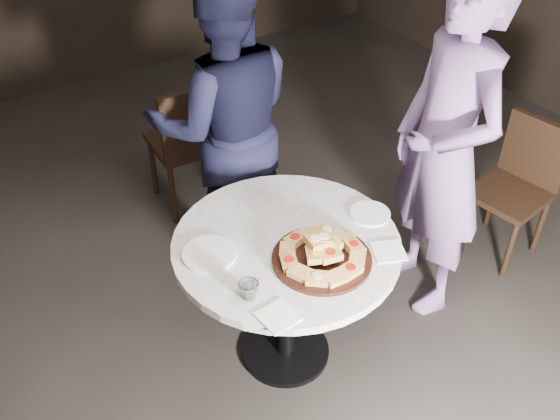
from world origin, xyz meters
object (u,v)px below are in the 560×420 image
at_px(table, 286,264).
at_px(chair_right, 519,180).
at_px(focaccia_pile, 322,252).
at_px(chair_far, 190,139).
at_px(serving_board, 322,259).
at_px(diner_navy, 225,125).
at_px(water_glass, 249,290).
at_px(diner_teal, 445,152).

relative_size(table, chair_right, 1.54).
relative_size(focaccia_pile, chair_far, 0.42).
relative_size(serving_board, chair_right, 0.51).
height_order(table, diner_navy, diner_navy).
distance_m(water_glass, chair_right, 1.84).
xyz_separation_m(chair_far, chair_right, (1.36, -1.27, -0.04)).
distance_m(serving_board, water_glass, 0.35).
bearing_deg(serving_board, water_glass, -177.04).
bearing_deg(chair_right, chair_far, -142.43).
distance_m(table, diner_teal, 0.90).
distance_m(serving_board, focaccia_pile, 0.04).
bearing_deg(chair_right, water_glass, -93.08).
height_order(diner_navy, diner_teal, diner_teal).
height_order(serving_board, chair_far, chair_far).
bearing_deg(serving_board, diner_navy, 84.09).
xyz_separation_m(table, diner_teal, (0.85, -0.01, 0.28)).
xyz_separation_m(chair_far, diner_navy, (0.01, -0.46, 0.32)).
height_order(water_glass, diner_navy, diner_navy).
bearing_deg(diner_navy, diner_teal, 150.58).
xyz_separation_m(water_glass, diner_teal, (1.14, 0.19, 0.11)).
height_order(table, focaccia_pile, focaccia_pile).
xyz_separation_m(serving_board, chair_far, (0.10, 1.45, -0.23)).
xyz_separation_m(focaccia_pile, chair_right, (1.46, 0.18, -0.31)).
height_order(serving_board, chair_right, chair_right).
distance_m(water_glass, diner_navy, 1.11).
xyz_separation_m(serving_board, diner_navy, (0.10, 0.99, 0.09)).
bearing_deg(table, focaccia_pile, -72.65).
relative_size(serving_board, focaccia_pile, 1.11).
bearing_deg(diner_navy, chair_right, 169.55).
height_order(focaccia_pile, diner_teal, diner_teal).
bearing_deg(chair_right, diner_navy, -130.38).
relative_size(water_glass, chair_right, 0.10).
bearing_deg(water_glass, serving_board, 2.96).
relative_size(chair_right, diner_navy, 0.48).
bearing_deg(chair_right, diner_teal, -98.23).
xyz_separation_m(table, chair_far, (0.15, 1.27, -0.09)).
xyz_separation_m(serving_board, diner_teal, (0.80, 0.17, 0.14)).
xyz_separation_m(table, diner_navy, (0.16, 0.82, 0.23)).
bearing_deg(water_glass, chair_right, 6.31).
bearing_deg(chair_far, water_glass, 76.65).
xyz_separation_m(table, chair_right, (1.51, 0.00, -0.13)).
distance_m(table, diner_navy, 0.86).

